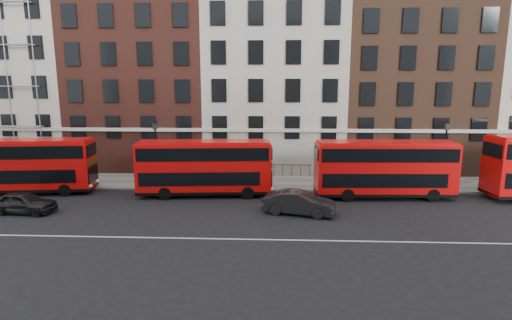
{
  "coord_description": "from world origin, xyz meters",
  "views": [
    {
      "loc": [
        -0.02,
        -22.09,
        8.1
      ],
      "look_at": [
        -1.24,
        5.0,
        3.0
      ],
      "focal_mm": 28.0,
      "sensor_mm": 36.0,
      "label": 1
    }
  ],
  "objects_px": {
    "bus_b": "(204,167)",
    "car_rear": "(23,202)",
    "bus_a": "(25,165)",
    "bus_c": "(384,168)",
    "car_front": "(299,203)"
  },
  "relations": [
    {
      "from": "car_rear",
      "to": "car_front",
      "type": "relative_size",
      "value": 0.9
    },
    {
      "from": "car_rear",
      "to": "car_front",
      "type": "height_order",
      "value": "car_front"
    },
    {
      "from": "bus_a",
      "to": "bus_c",
      "type": "height_order",
      "value": "bus_c"
    },
    {
      "from": "bus_c",
      "to": "car_rear",
      "type": "distance_m",
      "value": 24.49
    },
    {
      "from": "bus_a",
      "to": "car_rear",
      "type": "height_order",
      "value": "bus_a"
    },
    {
      "from": "bus_c",
      "to": "bus_a",
      "type": "bearing_deg",
      "value": 177.83
    },
    {
      "from": "bus_b",
      "to": "bus_a",
      "type": "bearing_deg",
      "value": 175.38
    },
    {
      "from": "bus_a",
      "to": "car_front",
      "type": "distance_m",
      "value": 20.77
    },
    {
      "from": "bus_a",
      "to": "car_rear",
      "type": "xyz_separation_m",
      "value": [
        2.64,
        -4.59,
        -1.52
      ]
    },
    {
      "from": "bus_c",
      "to": "car_front",
      "type": "distance_m",
      "value": 7.66
    },
    {
      "from": "bus_a",
      "to": "car_front",
      "type": "relative_size",
      "value": 2.22
    },
    {
      "from": "bus_a",
      "to": "bus_c",
      "type": "relative_size",
      "value": 1.01
    },
    {
      "from": "bus_b",
      "to": "bus_c",
      "type": "xyz_separation_m",
      "value": [
        13.08,
        0.0,
        0.03
      ]
    },
    {
      "from": "bus_a",
      "to": "car_front",
      "type": "height_order",
      "value": "bus_a"
    },
    {
      "from": "bus_b",
      "to": "car_rear",
      "type": "xyz_separation_m",
      "value": [
        -10.93,
        -4.59,
        -1.51
      ]
    }
  ]
}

